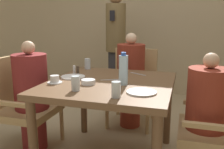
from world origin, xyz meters
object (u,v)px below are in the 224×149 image
object	(u,v)px
chair_left_side	(19,101)
glass_tall_near	(116,90)
standing_host	(116,43)
teacup_with_saucer	(55,80)
diner_in_left_chair	(32,96)
diner_in_far_chair	(131,80)
plate_main_left	(73,77)
water_bottle	(123,70)
glass_tall_far	(76,83)
diner_in_right_chair	(206,116)
chair_far_side	(133,84)
plate_main_right	(142,92)
bowl_small	(88,82)
glass_tall_mid	(87,64)

from	to	relation	value
chair_left_side	glass_tall_near	size ratio (longest dim) A/B	8.18
standing_host	teacup_with_saucer	distance (m)	1.76
diner_in_left_chair	diner_in_far_chair	size ratio (longest dim) A/B	0.96
plate_main_left	water_bottle	size ratio (longest dim) A/B	0.83
glass_tall_far	diner_in_right_chair	bearing A→B (deg)	19.36
chair_far_side	standing_host	world-z (taller)	standing_host
diner_in_left_chair	plate_main_right	distance (m)	1.15
bowl_small	water_bottle	distance (m)	0.30
bowl_small	glass_tall_far	distance (m)	0.20
water_bottle	glass_tall_near	world-z (taller)	water_bottle
chair_far_side	diner_in_right_chair	xyz separation A→B (m)	(0.79, -0.96, 0.05)
plate_main_left	glass_tall_mid	bearing A→B (deg)	93.19
teacup_with_saucer	water_bottle	bearing A→B (deg)	11.80
diner_in_left_chair	diner_in_far_chair	distance (m)	1.13
diner_in_left_chair	plate_main_left	xyz separation A→B (m)	(0.42, 0.05, 0.20)
diner_in_right_chair	glass_tall_mid	distance (m)	1.30
diner_in_far_chair	water_bottle	world-z (taller)	diner_in_far_chair
water_bottle	teacup_with_saucer	bearing A→B (deg)	-168.20
chair_far_side	glass_tall_near	size ratio (longest dim) A/B	8.18
chair_far_side	bowl_small	world-z (taller)	chair_far_side
water_bottle	glass_tall_mid	distance (m)	0.74
plate_main_right	glass_tall_near	xyz separation A→B (m)	(-0.15, -0.15, 0.05)
plate_main_left	water_bottle	bearing A→B (deg)	-12.57
water_bottle	diner_in_left_chair	bearing A→B (deg)	176.12
diner_in_left_chair	teacup_with_saucer	bearing A→B (deg)	-26.39
diner_in_right_chair	glass_tall_near	size ratio (longest dim) A/B	9.26
diner_in_far_chair	chair_left_side	bearing A→B (deg)	-138.99
water_bottle	glass_tall_near	bearing A→B (deg)	-83.85
diner_in_left_chair	teacup_with_saucer	xyz separation A→B (m)	(0.36, -0.18, 0.22)
chair_left_side	chair_far_side	distance (m)	1.34
chair_far_side	chair_left_side	bearing A→B (deg)	-134.26
diner_in_far_chair	plate_main_left	distance (m)	0.87
chair_left_side	glass_tall_far	world-z (taller)	chair_left_side
diner_in_right_chair	plate_main_left	world-z (taller)	diner_in_right_chair
chair_left_side	bowl_small	xyz separation A→B (m)	(0.79, -0.14, 0.29)
teacup_with_saucer	glass_tall_mid	size ratio (longest dim) A/B	1.11
diner_in_left_chair	standing_host	distance (m)	1.66
diner_in_right_chair	glass_tall_far	xyz separation A→B (m)	(-0.95, -0.34, 0.28)
teacup_with_saucer	water_bottle	size ratio (longest dim) A/B	0.47
chair_left_side	diner_in_far_chair	size ratio (longest dim) A/B	0.81
diner_in_right_chair	glass_tall_far	distance (m)	1.05
diner_in_far_chair	bowl_small	bearing A→B (deg)	-98.73
glass_tall_near	glass_tall_far	distance (m)	0.34
plate_main_right	bowl_small	bearing A→B (deg)	165.66
diner_in_far_chair	diner_in_left_chair	bearing A→B (deg)	-134.13
glass_tall_near	chair_left_side	bearing A→B (deg)	159.69
diner_in_far_chair	teacup_with_saucer	size ratio (longest dim) A/B	9.06
plate_main_right	teacup_with_saucer	distance (m)	0.75
teacup_with_saucer	glass_tall_mid	world-z (taller)	glass_tall_mid
water_bottle	plate_main_left	bearing A→B (deg)	167.43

